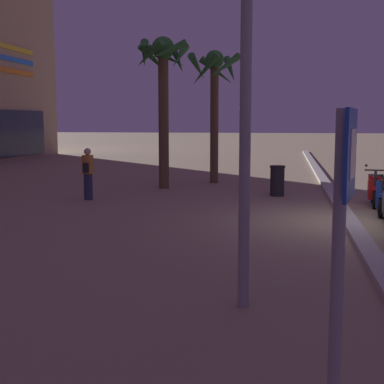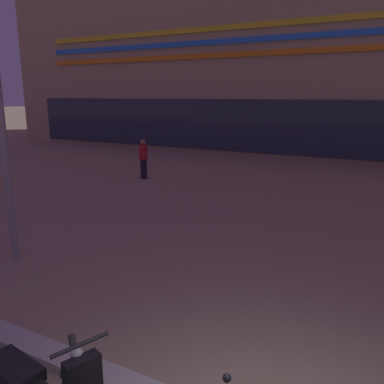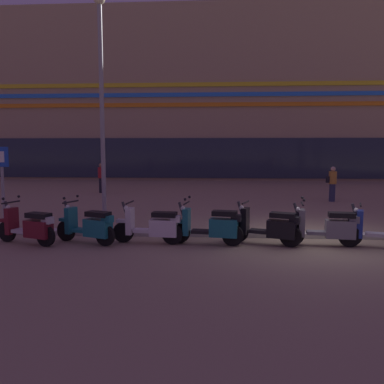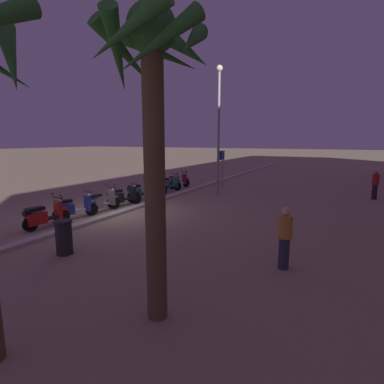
{
  "view_description": "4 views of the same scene",
  "coord_description": "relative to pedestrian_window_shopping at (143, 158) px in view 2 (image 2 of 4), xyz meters",
  "views": [
    {
      "loc": [
        -12.76,
        1.74,
        2.31
      ],
      "look_at": [
        -1.42,
        3.7,
        0.82
      ],
      "focal_mm": 50.87,
      "sensor_mm": 36.0,
      "label": 1
    },
    {
      "loc": [
        0.66,
        -2.8,
        3.23
      ],
      "look_at": [
        -3.07,
        4.05,
        1.36
      ],
      "focal_mm": 37.88,
      "sensor_mm": 36.0,
      "label": 2
    },
    {
      "loc": [
        -2.48,
        -10.42,
        2.41
      ],
      "look_at": [
        -3.19,
        0.63,
        1.15
      ],
      "focal_mm": 37.62,
      "sensor_mm": 36.0,
      "label": 3
    },
    {
      "loc": [
        9.76,
        8.7,
        3.1
      ],
      "look_at": [
        0.19,
        3.81,
        1.24
      ],
      "focal_mm": 28.21,
      "sensor_mm": 36.0,
      "label": 4
    }
  ],
  "objects": [
    {
      "name": "pedestrian_window_shopping",
      "position": [
        0.0,
        0.0,
        0.0
      ],
      "size": [
        0.34,
        0.34,
        1.54
      ],
      "color": "black",
      "rests_on": "ground"
    }
  ]
}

